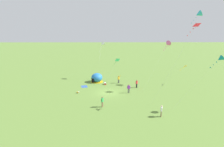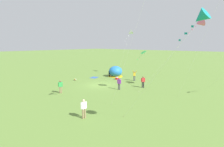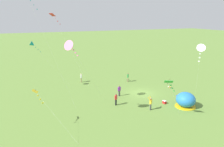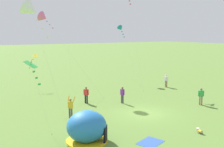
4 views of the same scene
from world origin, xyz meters
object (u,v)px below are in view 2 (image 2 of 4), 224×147
object	(u,v)px
toddler_crawling	(75,80)
kite_white	(130,33)
person_far_back	(84,108)
kite_pink	(199,23)
person_center_field	(134,75)
person_with_toddler	(119,83)
popup_tent	(115,72)
person_strolling	(143,81)
person_watching_sky	(60,86)
kite_teal	(201,18)
cooler_box	(117,78)
kite_green	(143,53)

from	to	relation	value
toddler_crawling	kite_white	world-z (taller)	kite_white
person_far_back	kite_pink	distance (m)	17.63
toddler_crawling	person_center_field	distance (m)	10.51
toddler_crawling	person_with_toddler	xyz separation A→B (m)	(-0.04, 9.80, 0.79)
popup_tent	person_strolling	distance (m)	9.74
popup_tent	kite_pink	xyz separation A→B (m)	(2.32, 15.26, 8.02)
person_far_back	person_center_field	xyz separation A→B (m)	(-16.14, -5.17, 0.03)
popup_tent	person_watching_sky	world-z (taller)	popup_tent
toddler_crawling	kite_teal	world-z (taller)	kite_teal
popup_tent	cooler_box	size ratio (longest dim) A/B	4.90
person_far_back	kite_white	distance (m)	23.37
person_strolling	person_center_field	bearing A→B (deg)	-132.51
kite_pink	person_watching_sky	bearing A→B (deg)	-49.14
cooler_box	kite_green	xyz separation A→B (m)	(-4.27, 2.77, 4.46)
cooler_box	person_watching_sky	bearing A→B (deg)	-0.49
person_watching_sky	person_strolling	world-z (taller)	same
popup_tent	person_with_toddler	size ratio (longest dim) A/B	1.63
kite_white	person_center_field	bearing A→B (deg)	43.32
person_far_back	kite_teal	bearing A→B (deg)	102.20
person_center_field	toddler_crawling	bearing A→B (deg)	-51.34
person_far_back	kite_pink	world-z (taller)	kite_pink
person_watching_sky	person_strolling	size ratio (longest dim) A/B	1.00
popup_tent	person_watching_sky	size ratio (longest dim) A/B	1.63
person_with_toddler	cooler_box	bearing A→B (deg)	-139.07
person_strolling	popup_tent	bearing A→B (deg)	-116.61
cooler_box	person_far_back	xyz separation A→B (m)	(15.07, 8.26, 0.74)
person_center_field	kite_pink	xyz separation A→B (m)	(1.28, 10.19, 8.02)
toddler_crawling	person_with_toddler	world-z (taller)	person_with_toddler
popup_tent	person_watching_sky	bearing A→B (deg)	7.74
popup_tent	kite_pink	bearing A→B (deg)	81.37
person_watching_sky	person_strolling	xyz separation A→B (m)	(-9.52, 6.82, 0.00)
popup_tent	person_far_back	world-z (taller)	popup_tent
cooler_box	popup_tent	bearing A→B (deg)	-136.58
toddler_crawling	kite_teal	bearing A→B (deg)	70.21
cooler_box	person_strolling	size ratio (longest dim) A/B	0.33
cooler_box	person_strolling	bearing A→B (deg)	71.40
cooler_box	kite_white	size ratio (longest dim) A/B	0.06
kite_green	kite_white	world-z (taller)	kite_white
person_center_field	kite_white	xyz separation A→B (m)	(-4.04, -3.81, 7.60)
person_strolling	person_center_field	xyz separation A→B (m)	(-3.33, -3.63, 0.03)
kite_teal	person_watching_sky	bearing A→B (deg)	-95.10
person_watching_sky	person_center_field	bearing A→B (deg)	166.07
kite_white	cooler_box	bearing A→B (deg)	8.06
person_far_back	person_center_field	size ratio (longest dim) A/B	0.91
person_watching_sky	kite_teal	size ratio (longest dim) A/B	0.20
person_center_field	kite_pink	size ratio (longest dim) A/B	0.19
person_watching_sky	person_with_toddler	distance (m)	7.97
toddler_crawling	person_watching_sky	size ratio (longest dim) A/B	0.32
popup_tent	person_strolling	size ratio (longest dim) A/B	1.63
person_watching_sky	kite_green	bearing A→B (deg)	169.85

